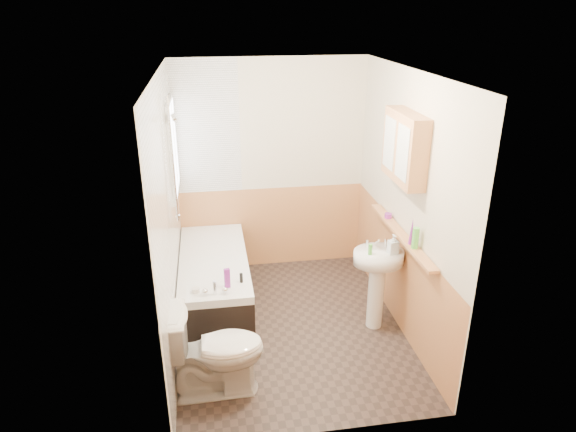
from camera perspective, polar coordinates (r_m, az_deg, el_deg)
The scene contains 26 objects.
floor at distance 5.31m, azimuth 0.26°, elevation -12.17°, with size 2.80×2.80×0.00m, color #2D2320.
ceiling at distance 4.39m, azimuth 0.32°, elevation 15.72°, with size 2.80×2.80×0.00m, color white.
wall_back at distance 6.02m, azimuth -1.89°, elevation 5.43°, with size 2.20×0.02×2.50m, color beige.
wall_front at distance 3.47m, azimuth 4.10°, elevation -8.27°, with size 2.20×0.02×2.50m, color beige.
wall_left at distance 4.67m, azimuth -13.28°, elevation -0.39°, with size 0.02×2.80×2.50m, color beige.
wall_right at distance 5.00m, azimuth 12.95°, elevation 1.18°, with size 0.02×2.80×2.50m, color beige.
wainscot_right at distance 5.30m, azimuth 12.03°, elevation -6.40°, with size 0.01×2.80×1.00m, color tan.
wainscot_front at distance 3.92m, azimuth 3.71°, elevation -17.56°, with size 2.20×0.01×1.00m, color tan.
wainscot_back at distance 6.27m, azimuth -1.78°, elevation -1.20°, with size 2.20×0.01×1.00m, color tan.
tile_cladding_left at distance 4.67m, azimuth -13.01°, elevation -0.37°, with size 0.01×2.80×2.50m, color white.
tile_return_back at distance 5.83m, azimuth -9.12°, elevation 9.66°, with size 0.75×0.01×1.50m, color white.
window at distance 5.44m, azimuth -12.58°, elevation 7.40°, with size 0.03×0.79×0.99m.
bathtub at distance 5.55m, azimuth -8.15°, elevation -7.11°, with size 0.70×1.69×0.71m.
shower_riser at distance 4.95m, azimuth -12.64°, elevation 7.12°, with size 0.11×0.08×1.23m.
toilet at distance 4.37m, azimuth -8.15°, elevation -14.59°, with size 0.46×0.82×0.80m, color white.
sink at distance 5.09m, azimuth 9.90°, elevation -6.28°, with size 0.49×0.39×0.95m.
pine_shelf at distance 4.96m, azimuth 12.45°, elevation -2.01°, with size 0.10×1.51×0.03m, color tan.
medicine_cabinet at distance 4.71m, azimuth 12.84°, elevation 7.44°, with size 0.17×0.69×0.62m.
foam_can at distance 4.65m, azimuth 13.97°, elevation -2.39°, with size 0.06×0.06×0.19m, color #59C647.
green_bottle at distance 4.71m, azimuth 13.60°, elevation -1.64°, with size 0.05×0.05×0.25m, color purple.
black_jar at distance 5.27m, azimuth 11.07°, elevation 0.03°, with size 0.07×0.07×0.05m, color purple.
soap_bottle at distance 4.94m, azimuth 11.56°, elevation -3.63°, with size 0.09×0.19×0.09m, color silver.
clear_bottle at distance 4.88m, azimuth 9.13°, elevation -3.69°, with size 0.04×0.04×0.11m, color #59C647.
blue_gel at distance 4.82m, azimuth -6.79°, elevation -6.87°, with size 0.05×0.03×0.19m, color purple.
cream_jar at distance 4.82m, azimuth -10.21°, elevation -8.12°, with size 0.07×0.07×0.04m, color silver.
orange_bottle at distance 4.91m, azimuth -5.22°, elevation -6.87°, with size 0.03×0.03×0.09m, color black.
Camera 1 is at (-0.71, -4.30, 3.02)m, focal length 32.00 mm.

